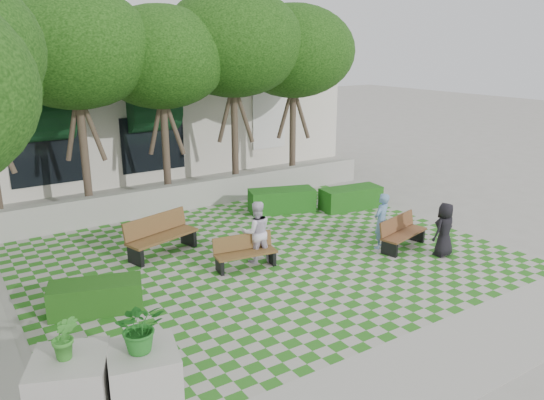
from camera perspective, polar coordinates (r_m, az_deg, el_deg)
ground at (r=13.29m, az=1.76°, el=-7.68°), size 90.00×90.00×0.00m
lawn at (r=14.05m, az=-0.59°, el=-6.27°), size 12.00×12.00×0.00m
sidewalk_south at (r=10.26m, az=17.60°, el=-16.34°), size 16.00×2.00×0.01m
retaining_wall at (r=18.25m, az=-9.44°, el=0.40°), size 15.00×0.36×0.90m
bench_east at (r=15.05m, az=13.80°, el=-3.48°), size 1.75×0.93×0.87m
bench_mid at (r=13.39m, az=-2.93°, el=-5.66°), size 1.63×0.75×0.83m
bench_west at (r=14.47m, az=-11.88°, el=-3.80°), size 2.11×1.22×1.05m
hedge_east at (r=18.30m, az=8.47°, el=0.22°), size 2.19×1.11×0.74m
hedge_midright at (r=17.79m, az=1.06°, el=-0.04°), size 2.33×1.51×0.76m
hedge_west at (r=11.90m, az=-18.39°, el=-9.84°), size 2.03×1.30×0.66m
planter_front at (r=8.62m, az=-13.66°, el=-17.04°), size 1.24×1.24×1.83m
planter_back at (r=8.78m, az=-20.79°, el=-18.24°), size 1.40×1.40×1.77m
person_blue at (r=14.79m, az=11.68°, el=-2.23°), size 0.65×0.52×1.56m
person_dark at (r=14.70m, az=18.05°, el=-3.05°), size 0.76×0.54×1.46m
person_white at (r=13.57m, az=-1.70°, el=-3.45°), size 0.92×0.80×1.63m
tree_row at (r=16.67m, az=-15.91°, el=15.00°), size 17.70×13.40×7.41m
building at (r=25.43m, az=-15.08°, el=9.34°), size 18.00×8.92×5.15m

